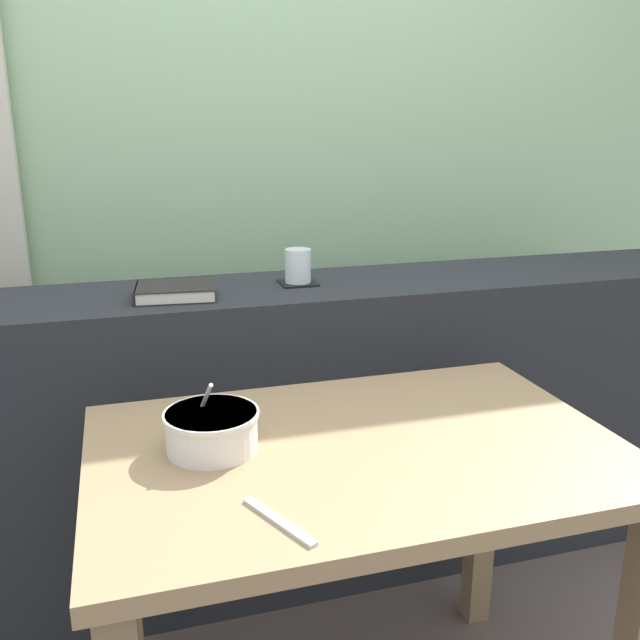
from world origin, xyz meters
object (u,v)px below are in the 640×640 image
Objects in this scene: coaster_square at (298,283)px; fork_utensil at (279,521)px; juice_glass at (298,267)px; breakfast_table at (356,501)px; closed_book at (175,292)px; soup_bowl at (212,431)px.

fork_utensil is (-0.27, -0.89, -0.16)m from coaster_square.
fork_utensil is at bearing -106.66° from coaster_square.
coaster_square is 0.05m from juice_glass.
juice_glass is at bearing 84.91° from breakfast_table.
coaster_square is 0.46× the size of closed_book.
closed_book is 1.28× the size of fork_utensil.
breakfast_table is at bearing -64.89° from closed_book.
fork_utensil is at bearing -106.66° from juice_glass.
breakfast_table is 5.65× the size of soup_bowl.
soup_bowl is at bearing 78.46° from fork_utensil.
juice_glass reaches higher than fork_utensil.
juice_glass is 0.95m from fork_utensil.
closed_book is at bearing 91.37° from soup_bowl.
closed_book is at bearing 70.81° from fork_utensil.
coaster_square is 0.71m from soup_bowl.
soup_bowl is 0.29m from fork_utensil.
soup_bowl reaches higher than fork_utensil.
juice_glass is 0.43× the size of closed_book.
breakfast_table is 0.32m from soup_bowl.
juice_glass reaches higher than coaster_square.
soup_bowl is at bearing -118.32° from juice_glass.
closed_book is (-0.28, 0.61, 0.30)m from breakfast_table.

